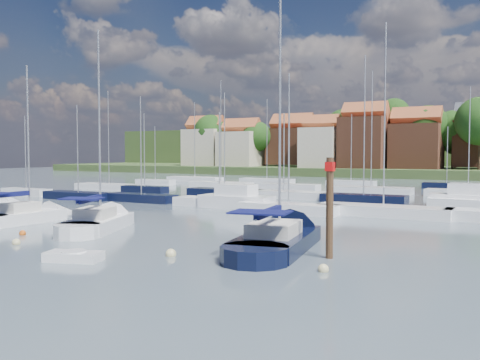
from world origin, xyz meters
The scene contains 13 objects.
ground centered at (0.00, 40.00, 0.00)m, with size 260.00×260.00×0.00m, color #4B5866.
sailboat_left centered at (-13.84, 4.22, 0.37)m, with size 2.52×9.20×12.60m.
sailboat_centre centered at (-7.03, 4.45, 0.36)m, with size 6.75×10.97×14.60m.
sailboat_navy centered at (6.79, 4.24, 0.35)m, with size 5.49×12.89×17.28m.
tender centered at (-0.14, -4.90, 0.22)m, with size 2.93×2.01×0.58m.
timber_piling centered at (10.37, 1.73, 1.59)m, with size 0.40×0.40×7.23m.
buoy_b centered at (-6.51, -3.16, 0.00)m, with size 0.47×0.47×0.47m, color beige.
buoy_c centered at (-9.10, -0.67, 0.00)m, with size 0.42×0.42×0.42m, color #D85914.
buoy_d centered at (3.20, -1.61, 0.00)m, with size 0.54×0.54×0.54m, color beige.
buoy_e centered at (4.62, 6.44, 0.00)m, with size 0.55×0.55×0.55m, color #D85914.
buoy_f centered at (11.15, -1.19, 0.00)m, with size 0.49×0.49×0.49m, color beige.
marina_field centered at (1.91, 35.15, 0.43)m, with size 79.62×41.41×15.93m.
far_shore_town centered at (2.23, 132.67, 4.61)m, with size 212.46×90.00×22.27m.
Camera 1 is at (19.29, -23.19, 5.24)m, focal length 40.00 mm.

